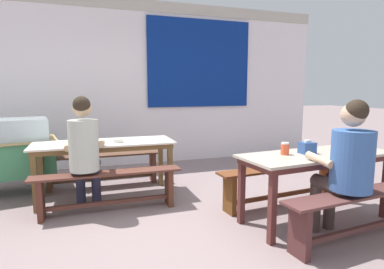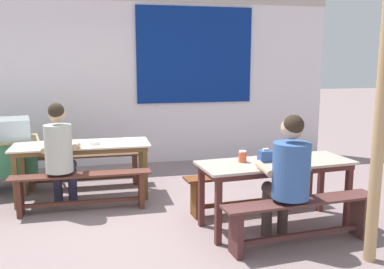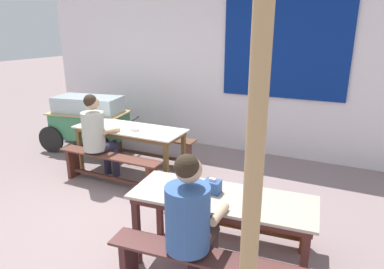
{
  "view_description": "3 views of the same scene",
  "coord_description": "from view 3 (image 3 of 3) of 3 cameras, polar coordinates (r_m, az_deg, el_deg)",
  "views": [
    {
      "loc": [
        -0.88,
        -2.95,
        1.4
      ],
      "look_at": [
        0.33,
        0.64,
        0.85
      ],
      "focal_mm": 29.35,
      "sensor_mm": 36.0,
      "label": 1
    },
    {
      "loc": [
        -0.46,
        -4.4,
        1.81
      ],
      "look_at": [
        0.65,
        0.51,
        0.92
      ],
      "focal_mm": 39.12,
      "sensor_mm": 36.0,
      "label": 2
    },
    {
      "loc": [
        2.36,
        -2.95,
        2.2
      ],
      "look_at": [
        0.55,
        0.82,
        0.89
      ],
      "focal_mm": 31.7,
      "sensor_mm": 36.0,
      "label": 3
    }
  ],
  "objects": [
    {
      "name": "food_cart",
      "position": [
        6.6,
        -17.03,
        2.61
      ],
      "size": [
        1.82,
        1.01,
        1.01
      ],
      "color": "#428F5E",
      "rests_on": "ground_plane"
    },
    {
      "name": "person_near_front",
      "position": [
        2.79,
        -0.24,
        -13.7
      ],
      "size": [
        0.47,
        0.55,
        1.32
      ],
      "color": "#483835",
      "rests_on": "ground_plane"
    },
    {
      "name": "wooden_support_post",
      "position": [
        1.97,
        10.08,
        -10.94
      ],
      "size": [
        0.11,
        0.11,
        2.55
      ],
      "primitive_type": "cylinder",
      "color": "tan",
      "rests_on": "ground_plane"
    },
    {
      "name": "bench_far_front",
      "position": [
        5.06,
        -13.68,
        -5.09
      ],
      "size": [
        1.66,
        0.25,
        0.47
      ],
      "color": "brown",
      "rests_on": "ground_plane"
    },
    {
      "name": "soup_bowl",
      "position": [
        5.14,
        -9.64,
        0.86
      ],
      "size": [
        0.13,
        0.13,
        0.05
      ],
      "primitive_type": "cylinder",
      "color": "silver",
      "rests_on": "dining_table_far"
    },
    {
      "name": "backdrop_wall",
      "position": [
        6.37,
        4.31,
        11.68
      ],
      "size": [
        7.45,
        0.23,
        2.99
      ],
      "color": "white",
      "rests_on": "ground_plane"
    },
    {
      "name": "ground_plane",
      "position": [
        4.37,
        -11.51,
        -13.21
      ],
      "size": [
        40.0,
        40.0,
        0.0
      ],
      "primitive_type": "plane",
      "color": "gray"
    },
    {
      "name": "dining_table_far",
      "position": [
        5.33,
        -10.42,
        0.31
      ],
      "size": [
        1.75,
        0.67,
        0.73
      ],
      "color": "silver",
      "rests_on": "ground_plane"
    },
    {
      "name": "person_left_back_turned",
      "position": [
        5.1,
        -15.72,
        0.31
      ],
      "size": [
        0.45,
        0.53,
        1.33
      ],
      "color": "#2D2D45",
      "rests_on": "ground_plane"
    },
    {
      "name": "condiment_jar",
      "position": [
        3.31,
        -0.52,
        -7.72
      ],
      "size": [
        0.09,
        0.09,
        0.13
      ],
      "color": "#DF502E",
      "rests_on": "dining_table_near"
    },
    {
      "name": "bench_near_back",
      "position": [
        3.81,
        7.06,
        -12.4
      ],
      "size": [
        1.73,
        0.41,
        0.47
      ],
      "color": "brown",
      "rests_on": "ground_plane"
    },
    {
      "name": "tissue_box",
      "position": [
        3.19,
        3.44,
        -8.72
      ],
      "size": [
        0.15,
        0.12,
        0.14
      ],
      "color": "#2E4F8F",
      "rests_on": "dining_table_near"
    },
    {
      "name": "dining_table_near",
      "position": [
        3.2,
        5.02,
        -11.54
      ],
      "size": [
        1.74,
        0.78,
        0.73
      ],
      "color": "#BEB09B",
      "rests_on": "ground_plane"
    },
    {
      "name": "bench_far_back",
      "position": [
        5.85,
        -7.24,
        -1.61
      ],
      "size": [
        1.7,
        0.27,
        0.47
      ],
      "color": "brown",
      "rests_on": "ground_plane"
    }
  ]
}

